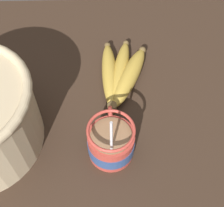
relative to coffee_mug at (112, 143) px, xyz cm
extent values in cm
cube|color=#332319|center=(3.53, 0.64, -5.29)|extent=(91.44, 91.44, 3.27)
cylinder|color=#B23D33|center=(-0.12, 0.00, -0.34)|extent=(8.99, 8.99, 6.62)
cylinder|color=navy|center=(-0.12, 0.00, -0.60)|extent=(9.19, 9.19, 3.05)
torus|color=#B23D33|center=(5.21, 0.00, 0.70)|extent=(5.08, 0.90, 5.08)
cylinder|color=#846042|center=(-0.12, 0.00, 3.07)|extent=(7.79, 7.79, 0.40)
torus|color=#B23D33|center=(-0.12, 0.00, 5.06)|extent=(8.99, 8.99, 0.60)
cylinder|color=silver|center=(-2.89, 0.00, 4.06)|extent=(2.88, 0.50, 12.52)
ellipsoid|color=silver|center=(-1.69, 0.00, -2.15)|extent=(3.00, 2.00, 0.80)
cylinder|color=brown|center=(8.52, -0.44, -0.93)|extent=(2.00, 2.00, 3.00)
ellipsoid|color=#B79338|center=(17.84, -4.64, -1.67)|extent=(18.44, 11.19, 3.96)
sphere|color=brown|center=(26.25, -8.43, -1.67)|extent=(1.78, 1.78, 1.78)
ellipsoid|color=#B79338|center=(19.25, -2.59, -1.94)|extent=(20.17, 7.27, 3.44)
sphere|color=brown|center=(29.00, -4.54, -1.94)|extent=(1.55, 1.55, 1.55)
ellipsoid|color=#B79338|center=(18.95, -0.14, -1.92)|extent=(18.95, 4.02, 3.47)
sphere|color=brown|center=(28.37, 0.13, -1.92)|extent=(1.56, 1.56, 1.56)
camera|label=1|loc=(-28.31, 0.86, 53.72)|focal=50.00mm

